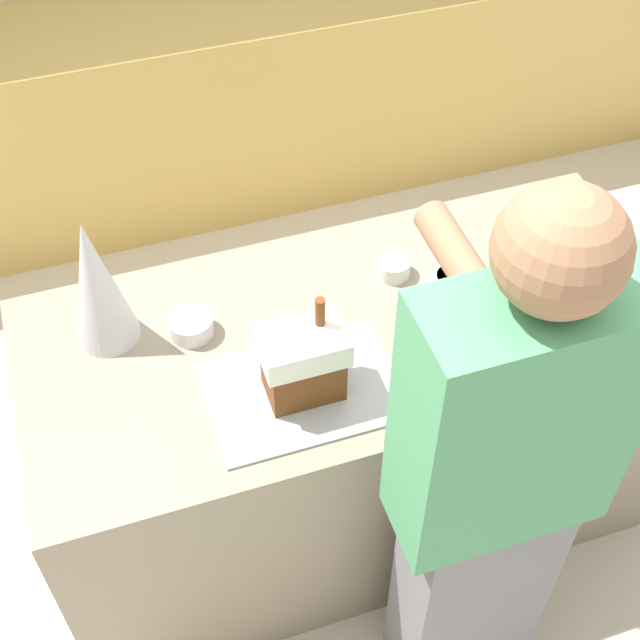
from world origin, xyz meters
The scene contains 12 objects.
ground_plane centered at (0.00, 0.00, 0.00)m, with size 12.00×12.00×0.00m, color beige.
back_cabinet_block centered at (0.00, 1.77, 0.44)m, with size 6.00×0.60×0.89m.
kitchen_island centered at (0.00, 0.00, 0.44)m, with size 1.78×0.79×0.88m.
baking_tray centered at (-0.20, -0.16, 0.89)m, with size 0.48×0.33×0.01m.
gingerbread_house centered at (-0.20, -0.16, 1.00)m, with size 0.21×0.14×0.28m.
decorative_tree centered at (-0.63, 0.18, 1.07)m, with size 0.17×0.17×0.39m.
candy_bowl_beside_tree centered at (0.65, 0.04, 0.91)m, with size 0.14×0.14×0.04m.
candy_bowl_center_rear centered at (0.17, 0.15, 0.91)m, with size 0.09×0.09×0.05m.
candy_bowl_near_tray_right centered at (0.31, 0.06, 0.90)m, with size 0.12×0.12×0.04m.
candy_bowl_near_tray_left centered at (-0.42, 0.12, 0.91)m, with size 0.12×0.12×0.05m.
mug centered at (0.69, -0.15, 0.93)m, with size 0.09×0.09×0.10m.
person centered at (0.11, -0.59, 0.92)m, with size 0.47×0.58×1.78m.
Camera 1 is at (-0.59, -1.48, 2.65)m, focal length 50.00 mm.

